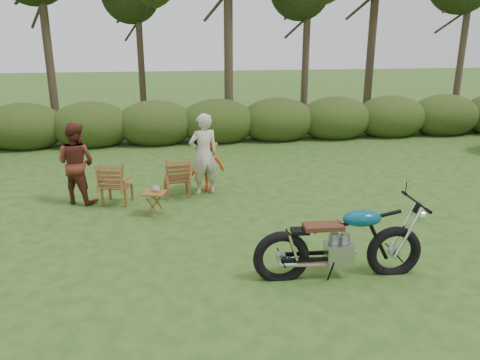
{
  "coord_description": "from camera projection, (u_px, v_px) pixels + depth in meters",
  "views": [
    {
      "loc": [
        -1.58,
        -6.06,
        3.38
      ],
      "look_at": [
        -0.37,
        1.78,
        0.9
      ],
      "focal_mm": 35.0,
      "sensor_mm": 36.0,
      "label": 1
    }
  ],
  "objects": [
    {
      "name": "ground",
      "position": [
        283.0,
        272.0,
        6.95
      ],
      "size": [
        80.0,
        80.0,
        0.0
      ],
      "primitive_type": "plane",
      "color": "#254517",
      "rests_on": "ground"
    },
    {
      "name": "tree_line",
      "position": [
        229.0,
        20.0,
        15.07
      ],
      "size": [
        22.52,
        11.62,
        8.14
      ],
      "color": "#34281C",
      "rests_on": "ground"
    },
    {
      "name": "motorcycle",
      "position": [
        337.0,
        276.0,
        6.84
      ],
      "size": [
        2.38,
        1.0,
        1.34
      ],
      "primitive_type": null,
      "rotation": [
        0.0,
        0.0,
        -0.05
      ],
      "color": "#0C7EA2",
      "rests_on": "ground"
    },
    {
      "name": "lawn_chair_right",
      "position": [
        177.0,
        196.0,
        10.19
      ],
      "size": [
        0.68,
        0.68,
        0.88
      ],
      "primitive_type": null,
      "rotation": [
        0.0,
        0.0,
        3.27
      ],
      "color": "brown",
      "rests_on": "ground"
    },
    {
      "name": "lawn_chair_left",
      "position": [
        118.0,
        203.0,
        9.77
      ],
      "size": [
        0.76,
        0.76,
        0.9
      ],
      "primitive_type": null,
      "rotation": [
        0.0,
        0.0,
        2.87
      ],
      "color": "#603118",
      "rests_on": "ground"
    },
    {
      "name": "side_table",
      "position": [
        155.0,
        204.0,
        9.07
      ],
      "size": [
        0.54,
        0.49,
        0.47
      ],
      "primitive_type": null,
      "rotation": [
        0.0,
        0.0,
        -0.28
      ],
      "color": "brown",
      "rests_on": "ground"
    },
    {
      "name": "cup",
      "position": [
        156.0,
        189.0,
        9.03
      ],
      "size": [
        0.17,
        0.17,
        0.1
      ],
      "primitive_type": "imported",
      "rotation": [
        0.0,
        0.0,
        0.41
      ],
      "color": "beige",
      "rests_on": "side_table"
    },
    {
      "name": "adult_a",
      "position": [
        205.0,
        194.0,
        10.35
      ],
      "size": [
        0.75,
        0.6,
        1.79
      ],
      "primitive_type": "imported",
      "rotation": [
        0.0,
        0.0,
        3.43
      ],
      "color": "beige",
      "rests_on": "ground"
    },
    {
      "name": "adult_b",
      "position": [
        80.0,
        202.0,
        9.86
      ],
      "size": [
        1.02,
        0.94,
        1.69
      ],
      "primitive_type": "imported",
      "rotation": [
        0.0,
        0.0,
        2.69
      ],
      "color": "#572519",
      "rests_on": "ground"
    },
    {
      "name": "child",
      "position": [
        209.0,
        190.0,
        10.59
      ],
      "size": [
        0.89,
        0.68,
        1.22
      ],
      "primitive_type": "imported",
      "rotation": [
        0.0,
        0.0,
        3.48
      ],
      "color": "#C94312",
      "rests_on": "ground"
    }
  ]
}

